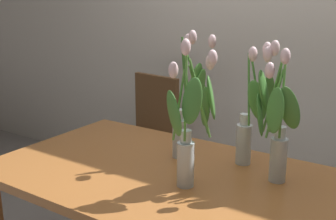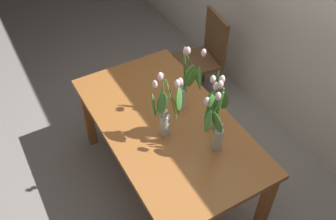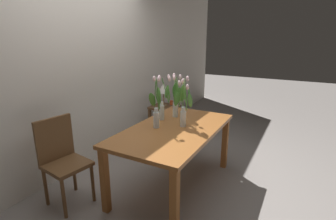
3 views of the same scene
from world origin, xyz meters
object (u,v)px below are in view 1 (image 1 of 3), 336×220
at_px(dining_table, 174,194).
at_px(tulip_vase_0, 276,128).
at_px(tulip_vase_2, 191,130).
at_px(tulip_vase_3, 188,112).
at_px(tulip_vase_1, 249,126).
at_px(dining_chair, 147,133).

relative_size(dining_table, tulip_vase_0, 2.84).
xyz_separation_m(tulip_vase_2, tulip_vase_3, (-0.17, 0.26, -0.02)).
height_order(dining_table, tulip_vase_1, tulip_vase_1).
xyz_separation_m(tulip_vase_1, tulip_vase_2, (-0.11, -0.32, 0.05)).
height_order(tulip_vase_0, tulip_vase_2, tulip_vase_2).
bearing_deg(tulip_vase_0, dining_chair, 147.53).
relative_size(tulip_vase_2, tulip_vase_3, 0.99).
height_order(tulip_vase_0, tulip_vase_3, tulip_vase_3).
bearing_deg(dining_table, tulip_vase_1, 49.34).
distance_m(dining_table, tulip_vase_1, 0.44).
distance_m(tulip_vase_3, dining_chair, 1.12).
xyz_separation_m(tulip_vase_2, dining_chair, (-0.92, 0.96, -0.45)).
relative_size(tulip_vase_0, tulip_vase_3, 0.96).
bearing_deg(dining_chair, tulip_vase_0, -32.47).
distance_m(tulip_vase_1, tulip_vase_2, 0.34).
xyz_separation_m(dining_table, tulip_vase_0, (0.37, 0.15, 0.32)).
xyz_separation_m(tulip_vase_3, dining_chair, (-0.75, 0.70, -0.43)).
bearing_deg(dining_table, tulip_vase_2, -29.58).
height_order(tulip_vase_3, dining_chair, tulip_vase_3).
xyz_separation_m(tulip_vase_0, dining_chair, (-1.18, 0.75, -0.45)).
bearing_deg(tulip_vase_3, tulip_vase_2, -57.18).
distance_m(tulip_vase_0, tulip_vase_3, 0.43).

